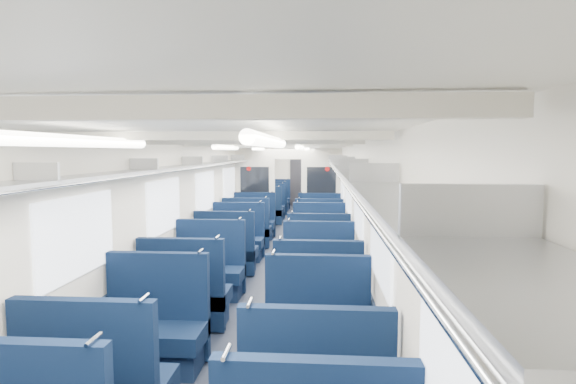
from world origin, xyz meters
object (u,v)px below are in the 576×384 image
object	(u,v)px
seat_23	(320,209)
seat_26	(276,200)
end_door	(299,181)
seat_16	(247,232)
seat_22	(268,208)
seat_24	(272,204)
seat_6	(154,332)
seat_21	(320,213)
seat_7	(317,337)
seat_9	(318,302)
seat_14	(238,242)
seat_20	(265,212)
seat_11	(318,276)
seat_10	(209,273)
seat_13	(319,258)
seat_17	(319,233)
seat_8	(185,298)
seat_27	(320,201)
seat_12	(226,254)
seat_25	(320,204)
seat_15	(319,242)
bulkhead	(288,188)
seat_19	(319,225)
seat_18	(254,224)

from	to	relation	value
seat_23	seat_26	size ratio (longest dim) A/B	1.00
end_door	seat_16	bearing A→B (deg)	-95.93
seat_22	seat_24	distance (m)	1.20
seat_6	seat_21	distance (m)	9.20
seat_7	seat_21	world-z (taller)	same
end_door	seat_22	xyz separation A→B (m)	(-0.83, -3.77, -0.63)
seat_9	seat_14	distance (m)	3.93
seat_20	seat_11	bearing A→B (deg)	-76.39
seat_21	seat_24	world-z (taller)	same
seat_10	seat_14	distance (m)	2.36
seat_13	seat_17	xyz separation A→B (m)	(0.00, 2.36, 0.00)
seat_26	end_door	bearing A→B (deg)	58.03
seat_26	seat_8	bearing A→B (deg)	-90.00
seat_6	seat_27	size ratio (longest dim) A/B	1.00
seat_22	seat_6	bearing A→B (deg)	-90.00
seat_13	seat_20	bearing A→B (deg)	106.18
seat_21	seat_26	world-z (taller)	same
seat_6	seat_21	xyz separation A→B (m)	(1.66, 9.05, 0.00)
end_door	seat_14	bearing A→B (deg)	-95.18
seat_8	seat_20	size ratio (longest dim) A/B	1.00
seat_14	seat_13	bearing A→B (deg)	-37.40
seat_22	seat_23	xyz separation A→B (m)	(1.66, 0.08, 0.00)
seat_7	seat_12	bearing A→B (deg)	115.33
seat_10	seat_17	distance (m)	3.83
seat_25	seat_8	bearing A→B (deg)	-99.16
seat_25	seat_23	bearing A→B (deg)	-90.00
seat_15	seat_26	xyz separation A→B (m)	(-1.66, 7.75, 0.00)
seat_14	seat_11	bearing A→B (deg)	-55.40
seat_10	seat_22	xyz separation A→B (m)	(0.00, 7.73, 0.00)
seat_8	seat_9	world-z (taller)	same
end_door	seat_11	xyz separation A→B (m)	(0.83, -11.56, -0.63)
seat_7	seat_11	size ratio (longest dim) A/B	1.00
seat_14	seat_21	xyz separation A→B (m)	(1.66, 4.44, 0.00)
seat_20	seat_25	world-z (taller)	same
bulkhead	seat_22	distance (m)	2.86
seat_9	seat_25	xyz separation A→B (m)	(0.00, 10.29, 0.00)
seat_11	seat_12	distance (m)	2.11
seat_8	seat_15	size ratio (longest dim) A/B	1.00
seat_13	seat_15	distance (m)	1.34
seat_14	seat_19	size ratio (longest dim) A/B	1.00
seat_19	seat_16	bearing A→B (deg)	-148.58
seat_8	seat_10	bearing A→B (deg)	90.00
seat_8	seat_16	xyz separation A→B (m)	(0.00, 4.72, 0.00)
bulkhead	seat_18	bearing A→B (deg)	-148.75
seat_14	seat_9	bearing A→B (deg)	-65.03
seat_7	seat_19	xyz separation A→B (m)	(0.00, 6.78, 0.00)
seat_19	end_door	bearing A→B (deg)	96.78
seat_6	seat_12	distance (m)	3.51
bulkhead	seat_22	size ratio (longest dim) A/B	2.35
seat_7	seat_11	bearing A→B (deg)	90.00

